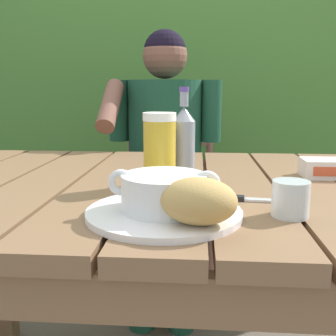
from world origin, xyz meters
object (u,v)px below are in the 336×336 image
at_px(soup_bowl, 164,191).
at_px(person_eating, 164,153).
at_px(chair_near_diner, 168,198).
at_px(beer_bottle, 184,143).
at_px(beer_glass, 160,150).
at_px(water_glass_small, 290,199).
at_px(butter_tub, 324,168).
at_px(table_knife, 243,199).
at_px(serving_plate, 164,212).
at_px(bread_roll, 199,201).

bearing_deg(soup_bowl, person_eating, 94.99).
height_order(chair_near_diner, beer_bottle, beer_bottle).
bearing_deg(person_eating, chair_near_diner, 89.19).
relative_size(beer_glass, water_glass_small, 2.59).
bearing_deg(water_glass_small, beer_glass, 141.45).
bearing_deg(soup_bowl, butter_tub, 41.86).
distance_m(beer_bottle, butter_tub, 0.39).
distance_m(beer_glass, table_knife, 0.23).
distance_m(serving_plate, table_knife, 0.19).
relative_size(beer_glass, table_knife, 1.08).
xyz_separation_m(beer_bottle, butter_tub, (0.37, 0.08, -0.07)).
distance_m(person_eating, serving_plate, 0.99).
bearing_deg(beer_bottle, person_eating, 98.99).
distance_m(soup_bowl, beer_bottle, 0.28).
distance_m(beer_bottle, table_knife, 0.23).
bearing_deg(person_eating, table_knife, -74.43).
xyz_separation_m(serving_plate, beer_bottle, (0.03, 0.28, 0.09)).
xyz_separation_m(serving_plate, bread_roll, (0.06, -0.07, 0.05)).
relative_size(person_eating, water_glass_small, 18.39).
distance_m(chair_near_diner, butter_tub, 1.01).
height_order(soup_bowl, table_knife, soup_bowl).
bearing_deg(person_eating, beer_glass, -85.72).
relative_size(chair_near_diner, table_knife, 5.64).
bearing_deg(table_knife, beer_glass, 149.28).
bearing_deg(butter_tub, chair_near_diner, 120.27).
distance_m(serving_plate, beer_glass, 0.24).
distance_m(beer_glass, butter_tub, 0.45).
bearing_deg(table_knife, chair_near_diner, 102.67).
distance_m(serving_plate, beer_bottle, 0.29).
xyz_separation_m(bread_roll, water_glass_small, (0.17, 0.09, -0.02)).
height_order(chair_near_diner, beer_glass, beer_glass).
bearing_deg(bread_roll, soup_bowl, 130.60).
distance_m(bread_roll, beer_glass, 0.31).
bearing_deg(person_eating, beer_bottle, -81.01).
height_order(person_eating, beer_glass, person_eating).
xyz_separation_m(person_eating, beer_bottle, (0.11, -0.71, 0.14)).
bearing_deg(beer_bottle, butter_tub, 12.29).
xyz_separation_m(bread_roll, beer_bottle, (-0.04, 0.35, 0.05)).
distance_m(bread_roll, table_knife, 0.21).
distance_m(soup_bowl, table_knife, 0.20).
bearing_deg(butter_tub, soup_bowl, -138.14).
xyz_separation_m(serving_plate, butter_tub, (0.40, 0.36, 0.02)).
distance_m(soup_bowl, butter_tub, 0.53).
bearing_deg(beer_glass, water_glass_small, -38.55).
relative_size(person_eating, butter_tub, 10.73).
height_order(butter_tub, table_knife, butter_tub).
height_order(water_glass_small, table_knife, water_glass_small).
relative_size(chair_near_diner, beer_bottle, 3.91).
height_order(bread_roll, beer_glass, beer_glass).
xyz_separation_m(butter_tub, table_knife, (-0.24, -0.24, -0.02)).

